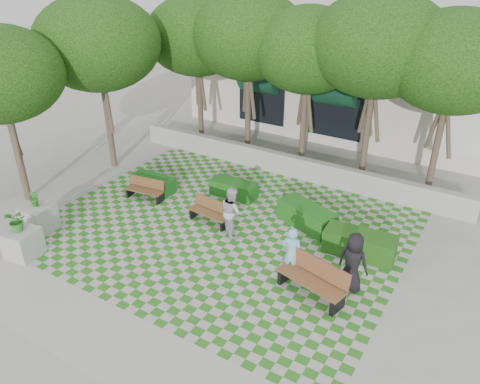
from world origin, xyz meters
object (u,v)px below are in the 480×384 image
Objects in this scene: bench_mid at (210,212)px; person_blue at (292,253)px; bench_west at (145,189)px; hedge_west at (153,183)px; planter_back at (39,217)px; person_white at (232,211)px; hedge_midright at (307,216)px; hedge_midleft at (234,189)px; bench_east at (313,279)px; hedge_east at (359,244)px; person_dark at (353,262)px; planter_front at (21,238)px.

person_blue reaches higher than bench_mid.
bench_west is at bearing -176.60° from bench_mid.
bench_west is at bearing -73.63° from hedge_west.
planter_back is at bearing -120.52° from bench_west.
person_blue is 2.91m from person_white.
hedge_midright reaches higher than hedge_midleft.
bench_east is at bearing -20.74° from bench_west.
hedge_east is 8.47m from hedge_west.
hedge_west is at bearing -4.11° from person_dark.
hedge_midright is (6.12, 1.43, -0.02)m from bench_west.
person_dark is at bearing -179.42° from person_blue.
planter_back reaches higher than hedge_west.
hedge_midright is at bearing 6.72° from hedge_west.
bench_west is at bearing 66.84° from planter_back.
hedge_east is 2.58m from person_blue.
person_blue is at bearing -19.21° from bench_west.
bench_mid is 0.77× the size of hedge_midright.
person_dark reaches higher than hedge_midleft.
person_white is (5.76, 3.24, 0.36)m from planter_back.
person_white reaches higher than person_blue.
planter_back is at bearing -155.36° from bench_east.
bench_east is 9.03m from planter_front.
planter_front is (-3.87, -4.73, 0.26)m from bench_mid.
planter_front is at bearing 11.41° from person_blue.
hedge_midright is 1.17× the size of hedge_midleft.
hedge_midright is at bearing 130.66° from bench_east.
bench_west is at bearing -179.49° from bench_east.
person_blue reaches higher than hedge_midleft.
hedge_west is (-3.01, -1.25, -0.01)m from hedge_midleft.
bench_mid is 3.14m from bench_west.
hedge_east is 1.86m from person_dark.
planter_back is 0.88× the size of person_white.
person_white reaches higher than hedge_midleft.
person_dark reaches higher than hedge_west.
bench_east is 1.18× the size of hedge_midleft.
person_blue reaches higher than hedge_west.
bench_east is 2.60m from hedge_east.
planter_back is at bearing 21.23° from person_dark.
hedge_west is 1.06× the size of person_blue.
hedge_east is 1.43× the size of planter_back.
bench_west is 4.26m from person_white.
hedge_midleft is 1.08× the size of person_blue.
planter_front is 6.68m from person_white.
planter_front is 1.06× the size of planter_back.
person_dark reaches higher than bench_west.
bench_mid is 0.90× the size of hedge_midleft.
bench_west is at bearing -175.17° from hedge_east.
bench_west reaches higher than hedge_west.
hedge_midleft is at bearing 22.61° from hedge_west.
hedge_west is at bearing -173.28° from hedge_midright.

